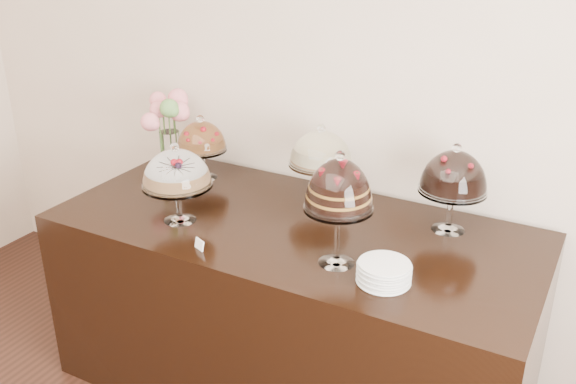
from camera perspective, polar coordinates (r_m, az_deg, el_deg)
The scene contains 10 objects.
wall_back at distance 3.17m, azimuth 5.27°, elevation 10.86°, with size 5.00×0.04×3.00m, color beige.
display_counter at distance 3.13m, azimuth 0.45°, elevation -10.28°, with size 2.20×1.00×0.90m, color black.
cake_stand_sugar_sponge at distance 2.89m, azimuth -9.88°, elevation 1.79°, with size 0.32×0.32×0.38m.
cake_stand_choco_layer at distance 2.47m, azimuth 4.55°, elevation 0.23°, with size 0.27×0.27×0.48m.
cake_stand_cheesecake at distance 3.06m, azimuth 2.94°, elevation 3.62°, with size 0.31×0.31×0.39m.
cake_stand_dark_choco at distance 2.84m, azimuth 14.53°, elevation 1.43°, with size 0.30×0.30×0.40m.
cake_stand_fruit_tart at distance 3.37m, azimuth -7.71°, elevation 4.68°, with size 0.26×0.26×0.34m.
flower_vase at distance 3.52m, azimuth -10.52°, elevation 6.32°, with size 0.26×0.34×0.42m.
plate_stack at distance 2.48m, azimuth 8.52°, elevation -7.11°, with size 0.20×0.20×0.08m.
price_card_left at distance 2.72m, azimuth -7.88°, elevation -4.63°, with size 0.06×0.01×0.04m, color white.
Camera 1 is at (1.22, 0.16, 2.20)m, focal length 40.00 mm.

